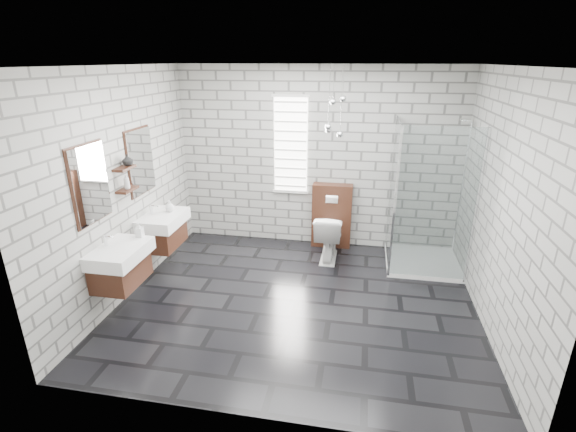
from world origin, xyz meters
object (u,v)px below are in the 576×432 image
(cistern_panel, at_px, (332,216))
(shower_enclosure, at_px, (419,234))
(vanity_left, at_px, (117,254))
(vanity_right, at_px, (160,221))
(toilet, at_px, (329,236))

(cistern_panel, relative_size, shower_enclosure, 0.49)
(vanity_left, height_order, vanity_right, same)
(vanity_right, xyz_separation_m, toilet, (2.17, 0.83, -0.41))
(vanity_left, distance_m, toilet, 2.88)
(toilet, bearing_deg, vanity_left, 40.97)
(shower_enclosure, height_order, toilet, shower_enclosure)
(cistern_panel, height_order, toilet, cistern_panel)
(vanity_left, height_order, cistern_panel, vanity_left)
(cistern_panel, distance_m, shower_enclosure, 1.35)
(toilet, bearing_deg, vanity_right, 21.29)
(cistern_panel, xyz_separation_m, shower_enclosure, (1.24, -0.52, 0.00))
(cistern_panel, bearing_deg, shower_enclosure, -22.61)
(vanity_left, relative_size, toilet, 2.25)
(vanity_left, xyz_separation_m, shower_enclosure, (3.41, 1.80, -0.25))
(vanity_right, bearing_deg, toilet, 20.92)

